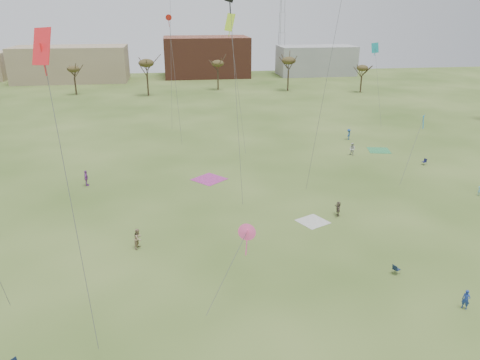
{
  "coord_description": "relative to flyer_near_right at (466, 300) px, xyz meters",
  "views": [
    {
      "loc": [
        -5.83,
        -28.23,
        20.97
      ],
      "look_at": [
        0.0,
        12.0,
        5.5
      ],
      "focal_mm": 34.37,
      "sensor_mm": 36.0,
      "label": 1
    }
  ],
  "objects": [
    {
      "name": "building_brick",
      "position": [
        -9.68,
        122.54,
        5.23
      ],
      "size": [
        26.0,
        16.0,
        12.0
      ],
      "primitive_type": "cube",
      "color": "brown",
      "rests_on": "ground"
    },
    {
      "name": "ground",
      "position": [
        -14.68,
        2.54,
        -0.77
      ],
      "size": [
        260.0,
        260.0,
        0.0
      ],
      "primitive_type": "plane",
      "color": "#314D18",
      "rests_on": "ground"
    },
    {
      "name": "kites_aloft",
      "position": [
        -15.57,
        36.4,
        20.71
      ],
      "size": [
        60.28,
        60.16,
        27.92
      ],
      "color": "red",
      "rests_on": "ground"
    },
    {
      "name": "camp_chair_center",
      "position": [
        -2.87,
        5.18,
        -0.51
      ],
      "size": [
        0.7,
        0.68,
        0.87
      ],
      "rotation": [
        0.0,
        0.0,
        1.98
      ],
      "color": "#142239",
      "rests_on": "ground"
    },
    {
      "name": "spectator_fore_c",
      "position": [
        -3.81,
        16.8,
        0.03
      ],
      "size": [
        0.67,
        1.53,
        1.6
      ],
      "primitive_type": "imported",
      "rotation": [
        0.0,
        0.0,
        4.57
      ],
      "color": "brown",
      "rests_on": "ground"
    },
    {
      "name": "blanket_cream",
      "position": [
        -6.89,
        15.72,
        -0.77
      ],
      "size": [
        3.62,
        3.62,
        0.03
      ],
      "primitive_type": "cube",
      "rotation": [
        0.0,
        0.0,
        2.03
      ],
      "color": "beige",
      "rests_on": "ground"
    },
    {
      "name": "flyer_far_c",
      "position": [
        8.08,
        45.15,
        0.13
      ],
      "size": [
        1.19,
        1.33,
        1.79
      ],
      "primitive_type": "imported",
      "rotation": [
        0.0,
        0.0,
        4.13
      ],
      "color": "navy",
      "rests_on": "ground"
    },
    {
      "name": "flyer_mid_c",
      "position": [
        14.64,
        19.77,
        -0.03
      ],
      "size": [
        0.61,
        0.47,
        1.49
      ],
      "primitive_type": "imported",
      "rotation": [
        0.0,
        0.0,
        2.92
      ],
      "color": "#83C7DB",
      "rests_on": "ground"
    },
    {
      "name": "building_grey",
      "position": [
        25.32,
        120.54,
        3.73
      ],
      "size": [
        24.0,
        12.0,
        9.0
      ],
      "primitive_type": "cube",
      "color": "gray",
      "rests_on": "ground"
    },
    {
      "name": "blanket_plum",
      "position": [
        -16.51,
        29.65,
        -0.77
      ],
      "size": [
        4.97,
        4.97,
        0.03
      ],
      "primitive_type": "cube",
      "rotation": [
        0.0,
        0.0,
        0.71
      ],
      "color": "#A83386",
      "rests_on": "ground"
    },
    {
      "name": "flyer_near_right",
      "position": [
        0.0,
        0.0,
        0.0
      ],
      "size": [
        0.66,
        0.66,
        1.54
      ],
      "primitive_type": "imported",
      "rotation": [
        0.0,
        0.0,
        5.5
      ],
      "color": "navy",
      "rests_on": "ground"
    },
    {
      "name": "building_tan",
      "position": [
        -49.68,
        117.54,
        4.23
      ],
      "size": [
        32.0,
        14.0,
        10.0
      ],
      "primitive_type": "cube",
      "color": "#937F60",
      "rests_on": "ground"
    },
    {
      "name": "spectator_fore_b",
      "position": [
        -24.4,
        12.74,
        0.2
      ],
      "size": [
        1.06,
        1.16,
        1.93
      ],
      "primitive_type": "imported",
      "rotation": [
        0.0,
        0.0,
        1.14
      ],
      "color": "#9E8664",
      "rests_on": "ground"
    },
    {
      "name": "camp_chair_right",
      "position": [
        13.89,
        31.11,
        -0.51
      ],
      "size": [
        0.67,
        0.64,
        0.87
      ],
      "rotation": [
        0.0,
        0.0,
        5.02
      ],
      "color": "#15173B",
      "rests_on": "ground"
    },
    {
      "name": "radio_tower",
      "position": [
        15.32,
        127.54,
        18.44
      ],
      "size": [
        1.51,
        1.72,
        41.0
      ],
      "color": "#9EA3A8",
      "rests_on": "ground"
    },
    {
      "name": "tree_line",
      "position": [
        -17.52,
        81.66,
        6.32
      ],
      "size": [
        117.44,
        49.32,
        8.91
      ],
      "color": "#3A2B1E",
      "rests_on": "ground"
    },
    {
      "name": "spectator_mid_d",
      "position": [
        -31.75,
        29.65,
        0.22
      ],
      "size": [
        0.59,
        1.2,
        1.98
      ],
      "primitive_type": "imported",
      "rotation": [
        0.0,
        0.0,
        1.66
      ],
      "color": "purple",
      "rests_on": "ground"
    },
    {
      "name": "blanket_olive",
      "position": [
        10.53,
        38.49,
        -0.77
      ],
      "size": [
        3.82,
        3.82,
        0.03
      ],
      "primitive_type": "cube",
      "rotation": [
        0.0,
        0.0,
        2.93
      ],
      "color": "#328A4D",
      "rests_on": "ground"
    },
    {
      "name": "spectator_mid_e",
      "position": [
        5.5,
        36.84,
        0.17
      ],
      "size": [
        1.12,
        1.15,
        1.87
      ],
      "primitive_type": "imported",
      "rotation": [
        0.0,
        0.0,
        5.37
      ],
      "color": "silver",
      "rests_on": "ground"
    }
  ]
}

